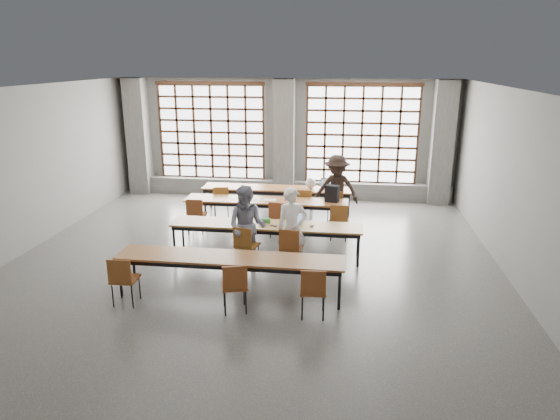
# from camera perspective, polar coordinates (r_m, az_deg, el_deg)

# --- Properties ---
(floor) EXTENTS (11.00, 11.00, 0.00)m
(floor) POSITION_cam_1_polar(r_m,az_deg,el_deg) (10.30, -3.25, -6.19)
(floor) COLOR #4A4A47
(floor) RESTS_ON ground
(ceiling) EXTENTS (11.00, 11.00, 0.00)m
(ceiling) POSITION_cam_1_polar(r_m,az_deg,el_deg) (9.49, -3.61, 13.63)
(ceiling) COLOR silver
(ceiling) RESTS_ON floor
(wall_back) EXTENTS (10.00, 0.00, 10.00)m
(wall_back) POSITION_cam_1_polar(r_m,az_deg,el_deg) (15.09, 0.62, 8.19)
(wall_back) COLOR slate
(wall_back) RESTS_ON floor
(wall_front) EXTENTS (10.00, 0.00, 10.00)m
(wall_front) POSITION_cam_1_polar(r_m,az_deg,el_deg) (4.81, -16.38, -12.29)
(wall_front) COLOR slate
(wall_front) RESTS_ON floor
(wall_left) EXTENTS (0.00, 11.00, 11.00)m
(wall_left) POSITION_cam_1_polar(r_m,az_deg,el_deg) (11.78, -28.10, 3.70)
(wall_left) COLOR slate
(wall_left) RESTS_ON floor
(wall_right) EXTENTS (0.00, 11.00, 11.00)m
(wall_right) POSITION_cam_1_polar(r_m,az_deg,el_deg) (10.08, 25.74, 2.09)
(wall_right) COLOR slate
(wall_right) RESTS_ON floor
(column_left) EXTENTS (0.60, 0.55, 3.50)m
(column_left) POSITION_cam_1_polar(r_m,az_deg,el_deg) (16.01, -15.87, 8.07)
(column_left) COLOR #525250
(column_left) RESTS_ON floor
(column_mid) EXTENTS (0.60, 0.55, 3.50)m
(column_mid) POSITION_cam_1_polar(r_m,az_deg,el_deg) (14.81, 0.49, 8.03)
(column_mid) COLOR #525250
(column_mid) RESTS_ON floor
(column_right) EXTENTS (0.60, 0.55, 3.50)m
(column_right) POSITION_cam_1_polar(r_m,az_deg,el_deg) (14.93, 18.03, 7.28)
(column_right) COLOR #525250
(column_right) RESTS_ON floor
(window_left) EXTENTS (3.32, 0.12, 3.00)m
(window_left) POSITION_cam_1_polar(r_m,az_deg,el_deg) (15.43, -7.83, 8.80)
(window_left) COLOR white
(window_left) RESTS_ON wall_back
(window_right) EXTENTS (3.32, 0.12, 3.00)m
(window_right) POSITION_cam_1_polar(r_m,az_deg,el_deg) (14.88, 9.31, 8.43)
(window_right) COLOR white
(window_right) RESTS_ON wall_back
(sill_ledge) EXTENTS (9.80, 0.35, 0.50)m
(sill_ledge) POSITION_cam_1_polar(r_m,az_deg,el_deg) (15.19, 0.51, 2.48)
(sill_ledge) COLOR #525250
(sill_ledge) RESTS_ON floor
(desk_row_a) EXTENTS (4.00, 0.70, 0.73)m
(desk_row_a) POSITION_cam_1_polar(r_m,az_deg,el_deg) (13.38, -0.36, 2.31)
(desk_row_a) COLOR brown
(desk_row_a) RESTS_ON floor
(desk_row_b) EXTENTS (4.00, 0.70, 0.73)m
(desk_row_b) POSITION_cam_1_polar(r_m,az_deg,el_deg) (12.23, -1.58, 0.90)
(desk_row_b) COLOR brown
(desk_row_b) RESTS_ON floor
(desk_row_c) EXTENTS (4.00, 0.70, 0.73)m
(desk_row_c) POSITION_cam_1_polar(r_m,az_deg,el_deg) (10.44, -1.60, -1.95)
(desk_row_c) COLOR brown
(desk_row_c) RESTS_ON floor
(desk_row_d) EXTENTS (4.00, 0.70, 0.73)m
(desk_row_d) POSITION_cam_1_polar(r_m,az_deg,el_deg) (8.80, -5.75, -5.72)
(desk_row_d) COLOR brown
(desk_row_d) RESTS_ON floor
(chair_back_left) EXTENTS (0.51, 0.51, 0.88)m
(chair_back_left) POSITION_cam_1_polar(r_m,az_deg,el_deg) (13.08, -6.75, 1.27)
(chair_back_left) COLOR brown
(chair_back_left) RESTS_ON floor
(chair_back_mid) EXTENTS (0.45, 0.45, 0.88)m
(chair_back_mid) POSITION_cam_1_polar(r_m,az_deg,el_deg) (12.72, 2.79, 0.91)
(chair_back_mid) COLOR brown
(chair_back_mid) RESTS_ON floor
(chair_back_right) EXTENTS (0.48, 0.48, 0.88)m
(chair_back_right) POSITION_cam_1_polar(r_m,az_deg,el_deg) (12.68, 6.36, 0.78)
(chair_back_right) COLOR brown
(chair_back_right) RESTS_ON floor
(chair_mid_left) EXTENTS (0.44, 0.44, 0.88)m
(chair_mid_left) POSITION_cam_1_polar(r_m,az_deg,el_deg) (12.04, -9.59, -0.24)
(chair_mid_left) COLOR brown
(chair_mid_left) RESTS_ON floor
(chair_mid_centre) EXTENTS (0.47, 0.48, 0.88)m
(chair_mid_centre) POSITION_cam_1_polar(r_m,az_deg,el_deg) (11.62, -0.18, -0.63)
(chair_mid_centre) COLOR brown
(chair_mid_centre) RESTS_ON floor
(chair_mid_right) EXTENTS (0.44, 0.44, 0.88)m
(chair_mid_right) POSITION_cam_1_polar(r_m,az_deg,el_deg) (11.51, 6.77, -0.91)
(chair_mid_right) COLOR brown
(chair_mid_right) RESTS_ON floor
(chair_front_left) EXTENTS (0.51, 0.51, 0.88)m
(chair_front_left) POSITION_cam_1_polar(r_m,az_deg,el_deg) (9.96, -3.99, -3.72)
(chair_front_left) COLOR brown
(chair_front_left) RESTS_ON floor
(chair_front_right) EXTENTS (0.47, 0.48, 0.88)m
(chair_front_right) POSITION_cam_1_polar(r_m,az_deg,el_deg) (9.82, 1.22, -3.99)
(chair_front_right) COLOR brown
(chair_front_right) RESTS_ON floor
(chair_near_left) EXTENTS (0.44, 0.44, 0.88)m
(chair_near_left) POSITION_cam_1_polar(r_m,az_deg,el_deg) (8.85, -17.52, -7.24)
(chair_near_left) COLOR brown
(chair_near_left) RESTS_ON floor
(chair_near_mid) EXTENTS (0.52, 0.53, 0.88)m
(chair_near_mid) POSITION_cam_1_polar(r_m,az_deg,el_deg) (8.25, -5.20, -8.29)
(chair_near_mid) COLOR brown
(chair_near_mid) RESTS_ON floor
(chair_near_right) EXTENTS (0.45, 0.45, 0.88)m
(chair_near_right) POSITION_cam_1_polar(r_m,az_deg,el_deg) (8.07, 3.81, -8.84)
(chair_near_right) COLOR brown
(chair_near_right) RESTS_ON floor
(student_male) EXTENTS (0.69, 0.56, 1.66)m
(student_male) POSITION_cam_1_polar(r_m,az_deg,el_deg) (9.84, 1.38, -2.14)
(student_male) COLOR white
(student_male) RESTS_ON floor
(student_female) EXTENTS (0.86, 0.69, 1.66)m
(student_female) POSITION_cam_1_polar(r_m,az_deg,el_deg) (9.97, -3.77, -1.89)
(student_female) COLOR #171B45
(student_female) RESTS_ON floor
(student_back) EXTENTS (1.24, 0.88, 1.74)m
(student_back) POSITION_cam_1_polar(r_m,az_deg,el_deg) (12.72, 6.48, 2.39)
(student_back) COLOR black
(student_back) RESTS_ON floor
(laptop_front) EXTENTS (0.43, 0.39, 0.26)m
(laptop_front) POSITION_cam_1_polar(r_m,az_deg,el_deg) (10.42, 1.57, -1.24)
(laptop_front) COLOR silver
(laptop_front) RESTS_ON desk_row_c
(laptop_back) EXTENTS (0.39, 0.34, 0.26)m
(laptop_back) POSITION_cam_1_polar(r_m,az_deg,el_deg) (13.33, 5.44, 2.74)
(laptop_back) COLOR #B7B6BC
(laptop_back) RESTS_ON desk_row_a
(mouse) EXTENTS (0.11, 0.09, 0.04)m
(mouse) POSITION_cam_1_polar(r_m,az_deg,el_deg) (10.29, 3.61, -1.77)
(mouse) COLOR silver
(mouse) RESTS_ON desk_row_c
(green_box) EXTENTS (0.26, 0.13, 0.09)m
(green_box) POSITION_cam_1_polar(r_m,az_deg,el_deg) (10.48, -1.80, -1.23)
(green_box) COLOR #328B2D
(green_box) RESTS_ON desk_row_c
(phone) EXTENTS (0.14, 0.10, 0.01)m
(phone) POSITION_cam_1_polar(r_m,az_deg,el_deg) (10.29, -0.70, -1.79)
(phone) COLOR black
(phone) RESTS_ON desk_row_c
(paper_sheet_a) EXTENTS (0.34, 0.28, 0.00)m
(paper_sheet_a) POSITION_cam_1_polar(r_m,az_deg,el_deg) (12.37, -4.29, 1.36)
(paper_sheet_a) COLOR white
(paper_sheet_a) RESTS_ON desk_row_b
(paper_sheet_b) EXTENTS (0.33, 0.25, 0.00)m
(paper_sheet_b) POSITION_cam_1_polar(r_m,az_deg,el_deg) (12.22, -3.01, 1.18)
(paper_sheet_b) COLOR white
(paper_sheet_b) RESTS_ON desk_row_b
(paper_sheet_c) EXTENTS (0.31, 0.23, 0.00)m
(paper_sheet_c) POSITION_cam_1_polar(r_m,az_deg,el_deg) (12.20, -1.12, 1.18)
(paper_sheet_c) COLOR silver
(paper_sheet_c) RESTS_ON desk_row_b
(backpack) EXTENTS (0.36, 0.28, 0.40)m
(backpack) POSITION_cam_1_polar(r_m,az_deg,el_deg) (12.06, 5.97, 1.89)
(backpack) COLOR black
(backpack) RESTS_ON desk_row_b
(plastic_bag) EXTENTS (0.28, 0.24, 0.29)m
(plastic_bag) POSITION_cam_1_polar(r_m,az_deg,el_deg) (13.28, 3.52, 3.09)
(plastic_bag) COLOR white
(plastic_bag) RESTS_ON desk_row_a
(red_pouch) EXTENTS (0.20, 0.08, 0.06)m
(red_pouch) POSITION_cam_1_polar(r_m,az_deg,el_deg) (8.93, -17.31, -7.25)
(red_pouch) COLOR maroon
(red_pouch) RESTS_ON chair_near_left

